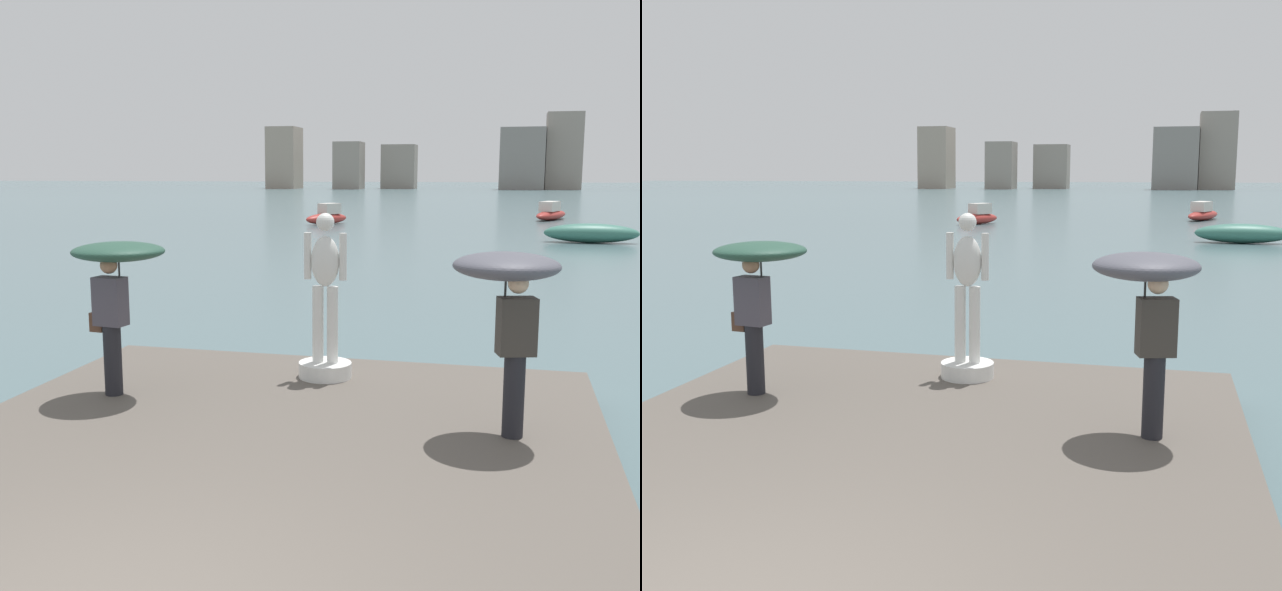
% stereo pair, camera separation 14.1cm
% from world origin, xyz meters
% --- Properties ---
extents(ground_plane, '(400.00, 400.00, 0.00)m').
position_xyz_m(ground_plane, '(0.00, 40.00, 0.00)').
color(ground_plane, '#4C666B').
extents(pier, '(6.98, 10.08, 0.40)m').
position_xyz_m(pier, '(0.00, 2.04, 0.20)').
color(pier, '#564F47').
rests_on(pier, ground).
extents(statue_white_figure, '(0.72, 0.72, 2.21)m').
position_xyz_m(statue_white_figure, '(0.02, 5.99, 1.21)').
color(statue_white_figure, silver).
rests_on(statue_white_figure, pier).
extents(onlooker_left, '(1.24, 1.24, 1.91)m').
position_xyz_m(onlooker_left, '(-2.26, 4.59, 1.95)').
color(onlooker_left, black).
rests_on(onlooker_left, pier).
extents(onlooker_right, '(1.34, 1.34, 1.94)m').
position_xyz_m(onlooker_right, '(2.38, 4.19, 1.98)').
color(onlooker_right, black).
rests_on(onlooker_right, pier).
extents(boat_near, '(2.81, 5.08, 1.23)m').
position_xyz_m(boat_near, '(5.05, 48.99, 0.45)').
color(boat_near, '#9E2D28').
rests_on(boat_near, ground).
extents(boat_mid, '(4.12, 1.35, 0.86)m').
position_xyz_m(boat_mid, '(5.96, 32.25, 0.43)').
color(boat_mid, '#336B5B').
rests_on(boat_mid, ground).
extents(boat_far, '(2.62, 3.45, 1.26)m').
position_xyz_m(boat_far, '(-8.39, 41.41, 0.46)').
color(boat_far, '#9E2D28').
rests_on(boat_far, ground).
extents(distant_skyline, '(82.78, 10.78, 13.62)m').
position_xyz_m(distant_skyline, '(3.20, 139.97, 5.60)').
color(distant_skyline, gray).
rests_on(distant_skyline, ground).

